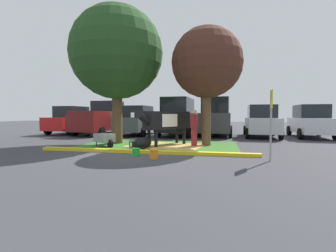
# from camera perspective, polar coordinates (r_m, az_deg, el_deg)

# --- Properties ---
(ground_plane) EXTENTS (80.00, 80.00, 0.00)m
(ground_plane) POSITION_cam_1_polar(r_m,az_deg,el_deg) (9.31, -5.95, -6.18)
(ground_plane) COLOR #38383D
(grass_island) EXTENTS (7.11, 4.31, 0.02)m
(grass_island) POSITION_cam_1_polar(r_m,az_deg,el_deg) (11.39, -2.26, -4.48)
(grass_island) COLOR #386B28
(grass_island) RESTS_ON ground
(curb_yellow) EXTENTS (8.31, 0.24, 0.12)m
(curb_yellow) POSITION_cam_1_polar(r_m,az_deg,el_deg) (9.19, -5.79, -5.92)
(curb_yellow) COLOR yellow
(curb_yellow) RESTS_ON ground
(hay_bedding) EXTENTS (3.60, 2.97, 0.04)m
(hay_bedding) POSITION_cam_1_polar(r_m,az_deg,el_deg) (11.12, -0.32, -4.58)
(hay_bedding) COLOR tan
(hay_bedding) RESTS_ON ground
(shade_tree_left) EXTENTS (4.48, 4.48, 6.67)m
(shade_tree_left) POSITION_cam_1_polar(r_m,az_deg,el_deg) (12.71, -11.79, 16.17)
(shade_tree_left) COLOR #4C3823
(shade_tree_left) RESTS_ON ground
(shade_tree_right) EXTENTS (3.20, 3.20, 5.38)m
(shade_tree_right) POSITION_cam_1_polar(r_m,az_deg,el_deg) (11.57, 8.99, 14.20)
(shade_tree_right) COLOR brown
(shade_tree_right) RESTS_ON ground
(cow_holstein) EXTENTS (2.15, 2.75, 1.61)m
(cow_holstein) POSITION_cam_1_polar(r_m,az_deg,el_deg) (11.16, -0.61, 1.26)
(cow_holstein) COLOR black
(cow_holstein) RESTS_ON ground
(calf_lying) EXTENTS (0.81, 1.33, 0.48)m
(calf_lying) POSITION_cam_1_polar(r_m,az_deg,el_deg) (10.29, -6.04, -3.99)
(calf_lying) COLOR black
(calf_lying) RESTS_ON ground
(person_handler) EXTENTS (0.34, 0.53, 1.65)m
(person_handler) POSITION_cam_1_polar(r_m,az_deg,el_deg) (10.98, 6.10, -0.18)
(person_handler) COLOR maroon
(person_handler) RESTS_ON ground
(wheelbarrow) EXTENTS (1.49, 1.21, 0.63)m
(wheelbarrow) POSITION_cam_1_polar(r_m,az_deg,el_deg) (11.28, -14.48, -2.72)
(wheelbarrow) COLOR gray
(wheelbarrow) RESTS_ON ground
(parking_sign) EXTENTS (0.08, 0.44, 2.18)m
(parking_sign) POSITION_cam_1_polar(r_m,az_deg,el_deg) (8.14, 22.77, 3.19)
(parking_sign) COLOR #99999E
(parking_sign) RESTS_ON ground
(bucket_green) EXTENTS (0.29, 0.29, 0.27)m
(bucket_green) POSITION_cam_1_polar(r_m,az_deg,el_deg) (8.63, -7.42, -5.94)
(bucket_green) COLOR green
(bucket_green) RESTS_ON ground
(bucket_orange) EXTENTS (0.29, 0.29, 0.31)m
(bucket_orange) POSITION_cam_1_polar(r_m,az_deg,el_deg) (7.97, -3.25, -6.48)
(bucket_orange) COLOR orange
(bucket_orange) RESTS_ON ground
(sedan_red) EXTENTS (2.18, 4.48, 2.02)m
(sedan_red) POSITION_cam_1_polar(r_m,az_deg,el_deg) (19.67, -21.36, 1.22)
(sedan_red) COLOR red
(sedan_red) RESTS_ON ground
(pickup_truck_maroon) EXTENTS (2.41, 5.49, 2.42)m
(pickup_truck_maroon) POSITION_cam_1_polar(r_m,az_deg,el_deg) (18.44, -14.99, 1.62)
(pickup_truck_maroon) COLOR maroon
(pickup_truck_maroon) RESTS_ON ground
(hatchback_white) EXTENTS (2.18, 4.48, 2.02)m
(hatchback_white) POSITION_cam_1_polar(r_m,az_deg,el_deg) (17.31, -7.03, 1.20)
(hatchback_white) COLOR #4C5156
(hatchback_white) RESTS_ON ground
(suv_black) EXTENTS (2.29, 4.68, 2.52)m
(suv_black) POSITION_cam_1_polar(r_m,az_deg,el_deg) (16.59, 2.41, 2.14)
(suv_black) COLOR black
(suv_black) RESTS_ON ground
(suv_dark_grey) EXTENTS (2.29, 4.68, 2.52)m
(suv_dark_grey) POSITION_cam_1_polar(r_m,az_deg,el_deg) (16.83, 11.05, 2.10)
(suv_dark_grey) COLOR #3D3D42
(suv_dark_grey) RESTS_ON ground
(sedan_silver) EXTENTS (2.18, 4.48, 2.02)m
(sedan_silver) POSITION_cam_1_polar(r_m,az_deg,el_deg) (16.61, 20.81, 0.98)
(sedan_silver) COLOR silver
(sedan_silver) RESTS_ON ground
(sedan_blue) EXTENTS (2.18, 4.48, 2.02)m
(sedan_blue) POSITION_cam_1_polar(r_m,az_deg,el_deg) (17.56, 30.07, 0.88)
(sedan_blue) COLOR silver
(sedan_blue) RESTS_ON ground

